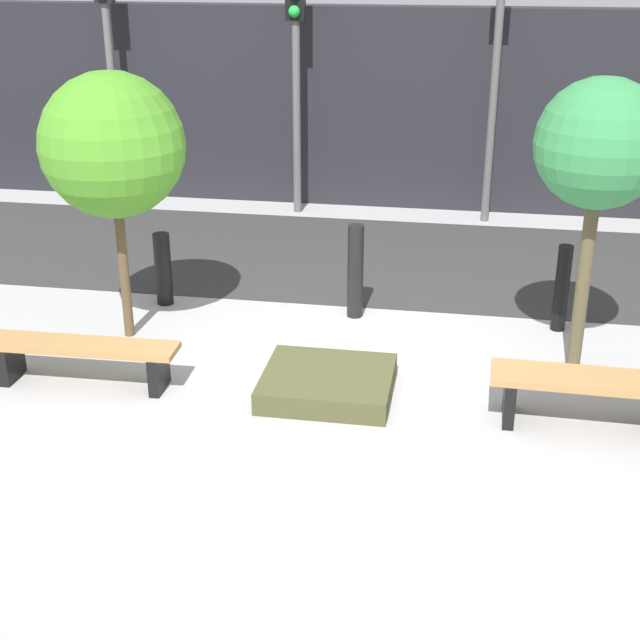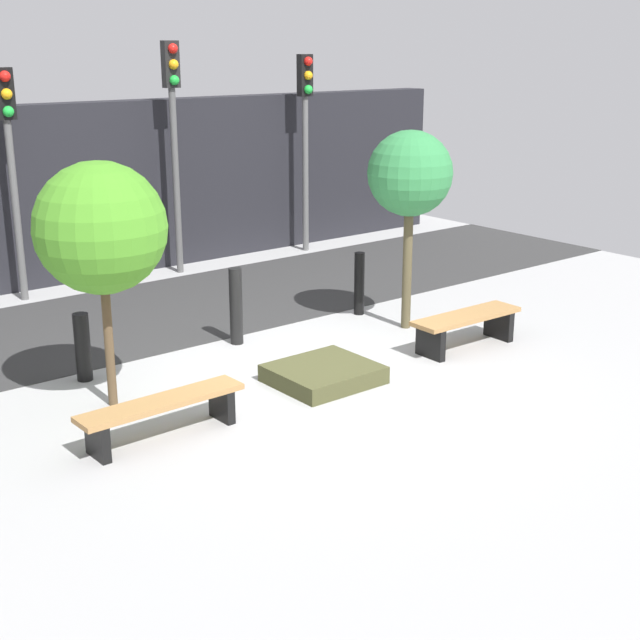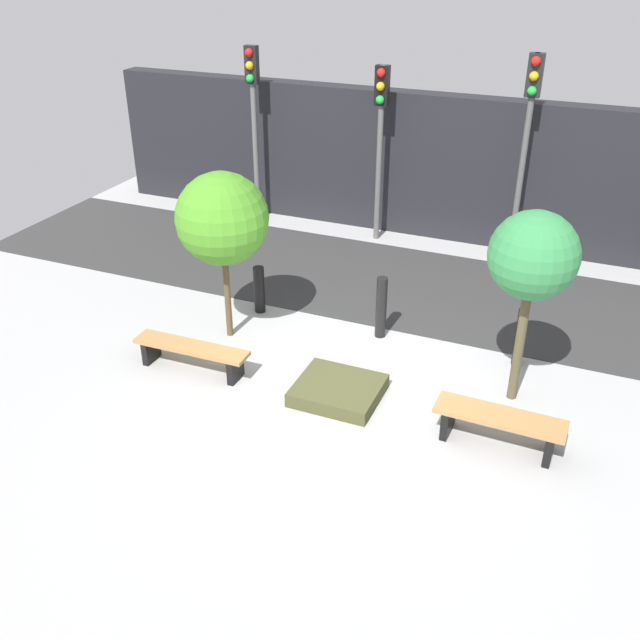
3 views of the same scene
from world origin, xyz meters
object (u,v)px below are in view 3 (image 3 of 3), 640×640
object	(u,v)px
traffic_light_west	(253,104)
bollard_far_left	(259,290)
planter_bed	(338,390)
bollard_center	(520,337)
bench_right	(499,423)
traffic_light_mid_west	(380,123)
tree_behind_left_bench	(222,219)
bench_left	(192,352)
bollard_left	(381,307)
traffic_light_mid_east	(528,124)
tree_behind_right_bench	(533,257)

from	to	relation	value
traffic_light_west	bollard_far_left	bearing A→B (deg)	-62.37
planter_bed	bollard_center	xyz separation A→B (m)	(2.26, 1.92, 0.38)
bench_right	traffic_light_mid_west	world-z (taller)	traffic_light_mid_west
tree_behind_left_bench	bollard_center	xyz separation A→B (m)	(4.61, 0.94, -1.58)
bench_left	bollard_left	xyz separation A→B (m)	(2.35, 2.12, 0.22)
traffic_light_mid_east	bollard_center	bearing A→B (deg)	-78.72
tree_behind_right_bench	bollard_center	distance (m)	1.99
bollard_far_left	bench_right	bearing A→B (deg)	-24.71
bench_right	bollard_far_left	xyz separation A→B (m)	(-4.61, 2.12, 0.09)
bollard_left	traffic_light_mid_east	size ratio (longest dim) A/B	0.27
bench_right	tree_behind_left_bench	world-z (taller)	tree_behind_left_bench
planter_bed	tree_behind_right_bench	bearing A→B (deg)	22.57
bollard_far_left	bollard_center	bearing A→B (deg)	0.00
traffic_light_mid_east	tree_behind_right_bench	bearing A→B (deg)	-79.85
tree_behind_left_bench	bollard_left	bearing A→B (deg)	21.92
bench_right	bollard_center	bearing A→B (deg)	93.53
tree_behind_right_bench	bench_right	bearing A→B (deg)	-90.00
tree_behind_left_bench	bench_right	bearing A→B (deg)	-14.06
bollard_far_left	traffic_light_west	world-z (taller)	traffic_light_west
bollard_left	planter_bed	bearing A→B (deg)	-90.00
traffic_light_west	bollard_left	bearing A→B (deg)	-42.69
bollard_far_left	traffic_light_mid_west	xyz separation A→B (m)	(0.80, 4.03, 2.10)
bench_right	bollard_left	distance (m)	3.17
bollard_left	traffic_light_west	distance (m)	6.31
tree_behind_right_bench	traffic_light_west	distance (m)	8.37
bollard_far_left	bollard_center	xyz separation A→B (m)	(4.52, 0.00, 0.06)
bench_left	traffic_light_west	world-z (taller)	traffic_light_west
bench_right	traffic_light_mid_east	xyz separation A→B (m)	(-0.89, 6.15, 2.44)
bench_right	tree_behind_right_bench	world-z (taller)	tree_behind_right_bench
bollard_far_left	traffic_light_mid_west	bearing A→B (deg)	78.72
bollard_far_left	traffic_light_mid_west	world-z (taller)	traffic_light_mid_west
bench_left	bollard_center	distance (m)	5.07
tree_behind_right_bench	planter_bed	bearing A→B (deg)	-157.43
bollard_far_left	traffic_light_west	size ratio (longest dim) A/B	0.22
bench_left	planter_bed	bearing A→B (deg)	3.68
bench_left	tree_behind_right_bench	world-z (taller)	tree_behind_right_bench
tree_behind_right_bench	traffic_light_mid_east	xyz separation A→B (m)	(-0.89, 4.97, 0.54)
bench_right	planter_bed	world-z (taller)	bench_right
bench_right	traffic_light_mid_west	xyz separation A→B (m)	(-3.80, 6.15, 2.19)
planter_bed	bollard_left	xyz separation A→B (m)	(0.00, 1.92, 0.43)
planter_bed	traffic_light_mid_east	distance (m)	6.68
planter_bed	bollard_center	size ratio (longest dim) A/B	1.25
bench_left	traffic_light_west	size ratio (longest dim) A/B	0.48
bench_left	planter_bed	world-z (taller)	bench_left
bollard_center	tree_behind_left_bench	bearing A→B (deg)	-168.42
tree_behind_left_bench	traffic_light_west	xyz separation A→B (m)	(-2.02, 4.97, 0.59)
bench_left	bollard_center	xyz separation A→B (m)	(4.61, 2.12, 0.17)
tree_behind_right_bench	traffic_light_mid_west	distance (m)	6.27
bench_left	bollard_far_left	distance (m)	2.12
bollard_far_left	bollard_left	distance (m)	2.26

